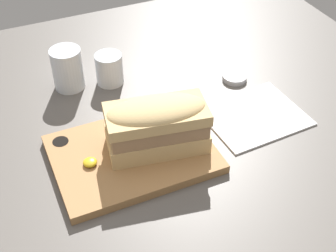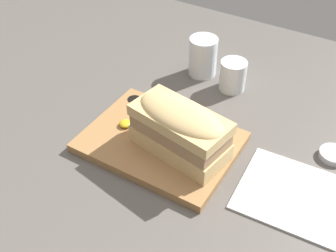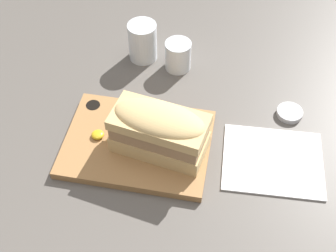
{
  "view_description": "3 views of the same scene",
  "coord_description": "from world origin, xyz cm",
  "px_view_note": "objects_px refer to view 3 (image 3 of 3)",
  "views": [
    {
      "loc": [
        -14.97,
        -64.59,
        65.59
      ],
      "look_at": [
        11.34,
        -5.14,
        9.72
      ],
      "focal_mm": 50.0,
      "sensor_mm": 36.0,
      "label": 1
    },
    {
      "loc": [
        38.47,
        -55.41,
        61.63
      ],
      "look_at": [
        7.13,
        -3.29,
        8.66
      ],
      "focal_mm": 45.0,
      "sensor_mm": 36.0,
      "label": 2
    },
    {
      "loc": [
        22.27,
        -60.76,
        79.94
      ],
      "look_at": [
        11.25,
        -1.59,
        8.71
      ],
      "focal_mm": 50.0,
      "sensor_mm": 36.0,
      "label": 3
    }
  ],
  "objects_px": {
    "serving_board": "(137,143)",
    "water_glass": "(144,44)",
    "condiment_dish": "(290,113)",
    "sandwich": "(159,129)",
    "wine_glass": "(178,57)",
    "napkin": "(273,161)"
  },
  "relations": [
    {
      "from": "serving_board",
      "to": "sandwich",
      "type": "xyz_separation_m",
      "value": [
        0.05,
        -0.01,
        0.07
      ]
    },
    {
      "from": "wine_glass",
      "to": "water_glass",
      "type": "bearing_deg",
      "value": 166.23
    },
    {
      "from": "sandwich",
      "to": "water_glass",
      "type": "distance_m",
      "value": 0.3
    },
    {
      "from": "wine_glass",
      "to": "napkin",
      "type": "height_order",
      "value": "wine_glass"
    },
    {
      "from": "serving_board",
      "to": "water_glass",
      "type": "relative_size",
      "value": 3.12
    },
    {
      "from": "sandwich",
      "to": "wine_glass",
      "type": "bearing_deg",
      "value": 91.68
    },
    {
      "from": "napkin",
      "to": "serving_board",
      "type": "bearing_deg",
      "value": -177.59
    },
    {
      "from": "napkin",
      "to": "condiment_dish",
      "type": "xyz_separation_m",
      "value": [
        0.03,
        0.14,
        0.0
      ]
    },
    {
      "from": "sandwich",
      "to": "condiment_dish",
      "type": "bearing_deg",
      "value": 30.64
    },
    {
      "from": "serving_board",
      "to": "water_glass",
      "type": "xyz_separation_m",
      "value": [
        -0.04,
        0.28,
        0.03
      ]
    },
    {
      "from": "sandwich",
      "to": "napkin",
      "type": "xyz_separation_m",
      "value": [
        0.23,
        0.02,
        -0.07
      ]
    },
    {
      "from": "water_glass",
      "to": "wine_glass",
      "type": "relative_size",
      "value": 1.32
    },
    {
      "from": "sandwich",
      "to": "napkin",
      "type": "bearing_deg",
      "value": 4.87
    },
    {
      "from": "sandwich",
      "to": "water_glass",
      "type": "xyz_separation_m",
      "value": [
        -0.09,
        0.29,
        -0.03
      ]
    },
    {
      "from": "sandwich",
      "to": "napkin",
      "type": "height_order",
      "value": "sandwich"
    },
    {
      "from": "water_glass",
      "to": "condiment_dish",
      "type": "distance_m",
      "value": 0.38
    },
    {
      "from": "napkin",
      "to": "sandwich",
      "type": "bearing_deg",
      "value": -175.13
    },
    {
      "from": "napkin",
      "to": "water_glass",
      "type": "bearing_deg",
      "value": 140.83
    },
    {
      "from": "serving_board",
      "to": "water_glass",
      "type": "distance_m",
      "value": 0.28
    },
    {
      "from": "napkin",
      "to": "condiment_dish",
      "type": "distance_m",
      "value": 0.14
    },
    {
      "from": "sandwich",
      "to": "wine_glass",
      "type": "xyz_separation_m",
      "value": [
        -0.01,
        0.26,
        -0.04
      ]
    },
    {
      "from": "serving_board",
      "to": "water_glass",
      "type": "bearing_deg",
      "value": 99.07
    }
  ]
}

